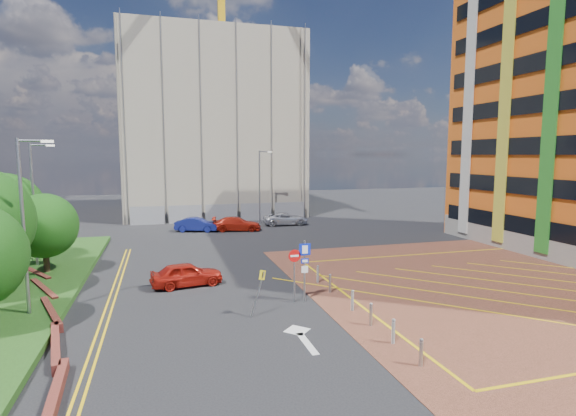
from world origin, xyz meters
name	(u,v)px	position (x,y,z in m)	size (l,w,h in m)	color
ground	(301,309)	(0.00, 0.00, 0.00)	(140.00, 140.00, 0.00)	black
forecourt	(532,286)	(14.00, 0.00, 0.01)	(26.00, 26.00, 0.02)	brown
retaining_wall	(46,314)	(-11.80, 2.00, 0.20)	(6.06, 20.33, 0.40)	maroon
tree_c	(44,226)	(-13.50, 10.00, 3.19)	(4.00, 4.00, 4.90)	#3D2B1C
tree_d	(4,211)	(-16.50, 13.00, 3.87)	(5.00, 5.00, 6.08)	#3D2B1C
lamp_left_near	(25,220)	(-12.42, 2.00, 4.66)	(1.53, 0.16, 8.00)	#9EA0A8
lamp_left_far	(35,199)	(-14.42, 12.00, 4.66)	(1.53, 0.16, 8.00)	#9EA0A8
lamp_back	(260,184)	(4.08, 28.00, 4.36)	(1.53, 0.16, 8.00)	#9EA0A8
sign_cluster	(301,265)	(0.30, 0.98, 1.95)	(1.17, 0.12, 3.20)	#9EA0A8
warning_sign	(259,287)	(-2.21, -0.54, 1.43)	(0.79, 0.42, 2.25)	#9EA0A8
bollard_row	(358,306)	(2.30, -1.67, 0.47)	(0.14, 11.14, 0.90)	#9EA0A8
construction_building	(210,128)	(0.00, 40.00, 11.00)	(21.20, 19.20, 22.00)	#9E9381
tower_crane	(224,11)	(2.00, 39.44, 25.85)	(1.60, 35.00, 35.40)	gold
construction_fence	(230,213)	(1.00, 30.00, 1.00)	(21.60, 0.06, 2.00)	gray
car_red_left	(187,274)	(-5.21, 5.46, 0.69)	(1.64, 4.08, 1.39)	#A8180E
car_blue_back	(197,225)	(-3.21, 24.17, 0.69)	(1.46, 4.20, 1.38)	navy
car_red_back	(237,224)	(0.66, 23.49, 0.70)	(1.95, 4.79, 1.39)	red
car_silver_back	(286,219)	(6.37, 25.74, 0.66)	(2.20, 4.77, 1.33)	silver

